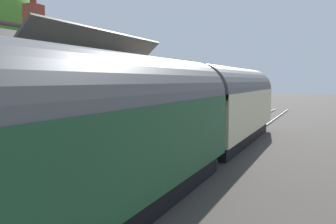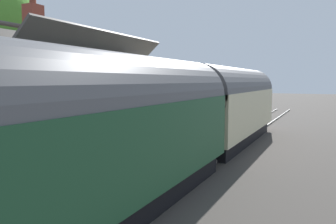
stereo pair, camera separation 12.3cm
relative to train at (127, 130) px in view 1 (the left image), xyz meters
The scene contains 18 objects.
ground_plane 8.15m from the train, ahead, with size 160.00×160.00×0.00m, color #423D38.
platform 9.17m from the train, 30.09° to the left, with size 32.00×5.23×0.96m, color #A39B8C.
platform_edge_coping 8.16m from the train, 14.93° to the left, with size 32.00×0.36×0.02m, color beige.
rail_near 8.12m from the train, ahead, with size 52.00×0.08×0.14m, color gray.
rail_far 8.12m from the train, ahead, with size 52.00×0.08×0.14m, color gray.
train is the anchor object (origin of this frame).
station_building 6.31m from the train, 52.50° to the left, with size 8.35×3.58×5.79m.
bench_by_lamp 19.33m from the train, 11.09° to the left, with size 1.40×0.44×0.88m.
planter_bench_left 15.26m from the train, 13.59° to the left, with size 0.97×0.32×0.57m.
planter_corner_building 19.03m from the train, 15.18° to the left, with size 0.41×0.41×0.72m.
planter_by_door 13.68m from the train, 22.01° to the left, with size 0.70×0.32×0.63m.
planter_edge_far 10.51m from the train, 19.55° to the left, with size 0.87×0.32×0.59m.
planter_edge_near 18.25m from the train, 14.17° to the left, with size 0.67×0.67×0.94m.
planter_under_sign 13.63m from the train, 25.93° to the left, with size 0.41×0.41×0.74m.
planter_bench_right 17.94m from the train, ahead, with size 0.46×0.46×0.81m.
station_sign_board 14.29m from the train, 11.24° to the left, with size 0.96×0.06×1.57m.
tree_far_right 19.13m from the train, 51.44° to the left, with size 5.09×5.05×7.25m.
tree_behind_building 20.55m from the train, 38.83° to the left, with size 3.56×3.25×7.84m.
Camera 1 is at (-15.28, -5.86, 3.58)m, focal length 34.62 mm.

